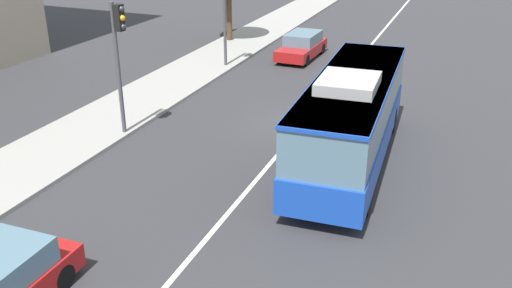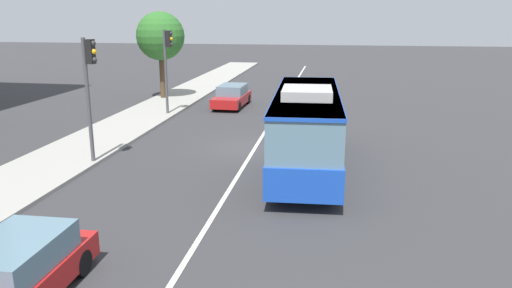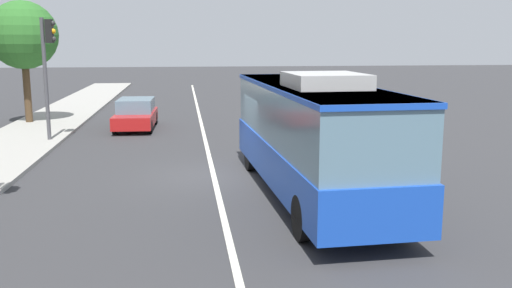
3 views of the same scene
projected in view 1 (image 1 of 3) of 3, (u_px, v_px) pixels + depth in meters
ground_plane at (303, 126)px, 22.92m from camera, size 160.00×160.00×0.00m
sidewalk_kerb at (140, 101)px, 25.51m from camera, size 80.00×3.61×0.14m
lane_centre_line at (303, 125)px, 22.91m from camera, size 76.00×0.16×0.01m
transit_bus at (352, 115)px, 18.98m from camera, size 10.10×2.94×3.46m
sedan_red at (302, 46)px, 32.51m from camera, size 4.56×1.95×1.46m
traffic_light_near_corner at (227, 3)px, 29.45m from camera, size 0.34×0.62×5.20m
traffic_light_mid_block at (119, 47)px, 20.52m from camera, size 0.34×0.62×5.20m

